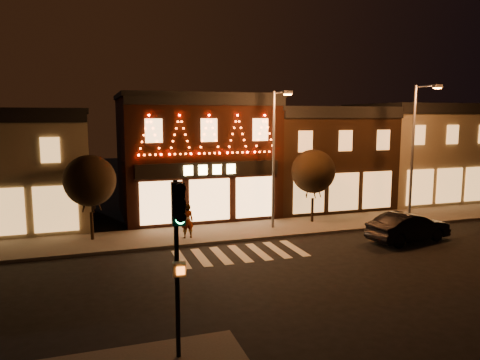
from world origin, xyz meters
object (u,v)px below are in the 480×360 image
dark_sedan (408,227)px  pedestrian (187,221)px  traffic_signal_near (178,236)px  streetlamp_mid (275,149)px

dark_sedan → pedestrian: 12.19m
dark_sedan → pedestrian: size_ratio=2.54×
traffic_signal_near → dark_sedan: (14.34, 8.45, -2.89)m
streetlamp_mid → pedestrian: bearing=-170.4°
pedestrian → streetlamp_mid: bearing=-177.9°
traffic_signal_near → dark_sedan: size_ratio=1.03×
streetlamp_mid → dark_sedan: size_ratio=1.68×
traffic_signal_near → dark_sedan: bearing=36.5°
traffic_signal_near → pedestrian: traffic_signal_near is taller
streetlamp_mid → dark_sedan: 8.61m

